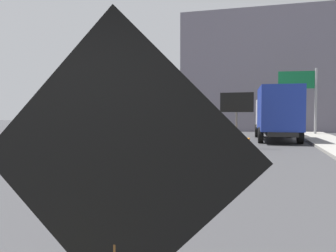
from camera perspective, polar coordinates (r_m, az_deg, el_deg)
lane_center_stripe at (r=5.81m, az=-3.70°, el=-15.25°), size 0.14×36.00×0.01m
roadwork_sign at (r=1.84m, az=-9.00°, el=-6.88°), size 1.63×0.12×2.33m
arrow_board_trailer at (r=16.55m, az=11.58°, el=-2.07°), size 1.60×1.87×2.70m
box_truck at (r=21.52m, az=18.09°, el=2.29°), size 2.65×7.04×3.21m
pickup_car at (r=12.66m, az=-3.89°, el=-2.42°), size 2.27×4.94×1.38m
highway_guide_sign at (r=27.05m, az=22.28°, el=5.77°), size 2.78×0.34×5.00m
far_building_block at (r=34.55m, az=19.34°, el=8.47°), size 19.06×7.49×10.95m
traffic_cone_near_sign at (r=4.05m, az=-9.95°, el=-17.81°), size 0.36×0.36×0.75m
traffic_cone_mid_lane at (r=7.09m, az=3.24°, el=-9.58°), size 0.36×0.36×0.60m
traffic_cone_far_lane at (r=10.21m, az=7.26°, el=-5.84°), size 0.36×0.36×0.61m
traffic_cone_curbside at (r=13.25m, az=8.47°, el=-3.72°), size 0.36×0.36×0.72m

